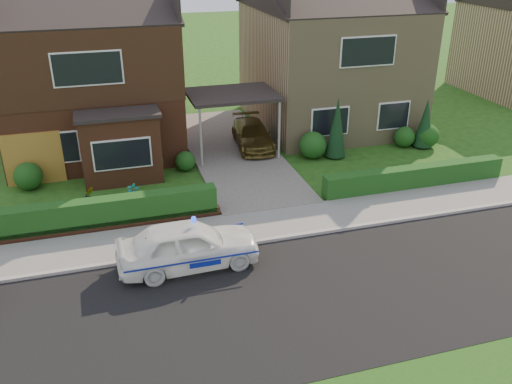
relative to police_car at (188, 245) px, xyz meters
name	(u,v)px	position (x,y,z in m)	size (l,w,h in m)	color
ground	(332,291)	(3.55, -2.40, -0.71)	(120.00, 120.00, 0.00)	#1E4412
road	(332,291)	(3.55, -2.40, -0.71)	(60.00, 6.00, 0.02)	black
kerb	(294,236)	(3.55, 0.65, -0.65)	(60.00, 0.16, 0.12)	#9E9993
sidewalk	(283,222)	(3.55, 1.70, -0.66)	(60.00, 2.00, 0.10)	slate
driveway	(233,152)	(3.55, 8.60, -0.65)	(3.80, 12.00, 0.12)	#666059
house_left	(88,63)	(-2.24, 11.50, 3.10)	(7.50, 9.53, 7.25)	brown
house_right	(329,51)	(9.35, 11.59, 2.95)	(7.50, 8.06, 7.25)	tan
carport_link	(232,96)	(3.55, 8.55, 1.95)	(3.80, 3.00, 2.77)	black
garage_door	(34,159)	(-4.70, 7.56, 0.34)	(2.20, 0.10, 2.10)	brown
dwarf_wall	(107,226)	(-2.25, 2.90, -0.53)	(7.70, 0.25, 0.36)	brown
hedge_left	(107,228)	(-2.25, 3.05, -0.71)	(7.50, 0.55, 0.90)	#173A12
hedge_right	(413,188)	(9.35, 2.95, -0.71)	(7.50, 0.55, 0.80)	#173A12
shrub_left_far	(28,176)	(-4.95, 7.10, -0.17)	(1.08, 1.08, 1.08)	#173A12
shrub_left_mid	(147,163)	(-0.45, 6.90, -0.05)	(1.32, 1.32, 1.32)	#173A12
shrub_left_near	(185,161)	(1.15, 7.20, -0.29)	(0.84, 0.84, 0.84)	#173A12
shrub_right_near	(313,145)	(6.75, 7.00, -0.11)	(1.20, 1.20, 1.20)	#173A12
shrub_right_mid	(404,137)	(11.35, 7.10, -0.23)	(0.96, 0.96, 0.96)	#173A12
shrub_right_far	(427,136)	(12.35, 6.80, -0.17)	(1.08, 1.08, 1.08)	#173A12
conifer_a	(337,129)	(7.75, 6.80, 0.59)	(0.90, 0.90, 2.60)	black
conifer_b	(425,125)	(12.15, 6.80, 0.39)	(0.90, 0.90, 2.20)	black
police_car	(188,245)	(0.00, 0.00, 0.00)	(3.82, 4.20, 1.58)	white
driveway_car	(253,135)	(4.55, 8.87, -0.04)	(1.55, 3.80, 1.10)	brown
potted_plant_a	(134,196)	(-1.21, 4.45, -0.29)	(0.44, 0.30, 0.84)	gray
potted_plant_b	(88,197)	(-2.78, 4.88, -0.32)	(0.43, 0.34, 0.78)	gray
potted_plant_c	(200,200)	(1.05, 3.60, -0.37)	(0.37, 0.37, 0.67)	gray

